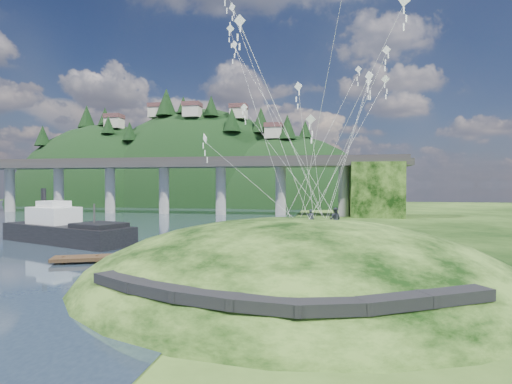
# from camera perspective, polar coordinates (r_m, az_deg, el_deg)

# --- Properties ---
(ground) EXTENTS (320.00, 320.00, 0.00)m
(ground) POSITION_cam_1_polar(r_m,az_deg,el_deg) (32.23, -9.12, -12.71)
(ground) COLOR black
(ground) RESTS_ON ground
(grass_hill) EXTENTS (36.00, 32.00, 13.00)m
(grass_hill) POSITION_cam_1_polar(r_m,az_deg,el_deg) (32.95, 5.85, -15.09)
(grass_hill) COLOR black
(grass_hill) RESTS_ON ground
(footpath) EXTENTS (22.29, 5.84, 0.83)m
(footpath) POSITION_cam_1_polar(r_m,az_deg,el_deg) (20.79, 1.92, -14.47)
(footpath) COLOR black
(footpath) RESTS_ON ground
(bridge) EXTENTS (160.00, 11.00, 15.00)m
(bridge) POSITION_cam_1_polar(r_m,az_deg,el_deg) (106.22, -10.24, 2.10)
(bridge) COLOR #2D2B2B
(bridge) RESTS_ON ground
(far_ridge) EXTENTS (153.00, 70.00, 94.50)m
(far_ridge) POSITION_cam_1_polar(r_m,az_deg,el_deg) (161.73, -9.53, -4.36)
(far_ridge) COLOR black
(far_ridge) RESTS_ON ground
(work_barge) EXTENTS (21.16, 12.55, 7.18)m
(work_barge) POSITION_cam_1_polar(r_m,az_deg,el_deg) (58.40, -25.63, -4.83)
(work_barge) COLOR black
(work_barge) RESTS_ON ground
(wooden_dock) EXTENTS (14.18, 7.50, 1.03)m
(wooden_dock) POSITION_cam_1_polar(r_m,az_deg,el_deg) (42.42, -17.61, -8.79)
(wooden_dock) COLOR #362316
(wooden_dock) RESTS_ON ground
(kite_flyers) EXTENTS (2.73, 1.64, 1.90)m
(kite_flyers) POSITION_cam_1_polar(r_m,az_deg,el_deg) (32.03, 10.58, -2.23)
(kite_flyers) COLOR #262A33
(kite_flyers) RESTS_ON ground
(kite_swarm) EXTENTS (16.38, 16.28, 16.10)m
(kite_swarm) POSITION_cam_1_polar(r_m,az_deg,el_deg) (36.56, 5.46, 18.80)
(kite_swarm) COLOR white
(kite_swarm) RESTS_ON ground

